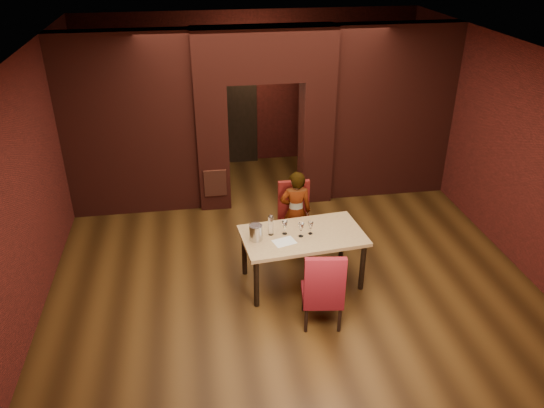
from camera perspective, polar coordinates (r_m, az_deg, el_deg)
The scene contains 25 objects.
floor at distance 8.48m, azimuth 1.26°, elevation -5.59°, with size 8.00×8.00×0.00m, color #4B2F12.
ceiling at distance 7.23m, azimuth 1.53°, elevation 16.10°, with size 7.00×8.00×0.04m, color silver.
wall_back at distance 11.45m, azimuth -2.30°, elevation 12.26°, with size 7.00×0.04×3.20m, color maroon.
wall_front at distance 4.46m, azimuth 11.06°, elevation -16.31°, with size 7.00×0.04×3.20m, color maroon.
wall_left at distance 7.91m, azimuth -24.43°, elevation 2.40°, with size 0.04×8.00×3.20m, color maroon.
wall_right at distance 9.00m, azimuth 23.99°, elevation 5.42°, with size 0.04×8.00×3.20m, color maroon.
pillar_left at distance 9.63m, azimuth -6.42°, elevation 6.21°, with size 0.55×0.55×2.30m, color maroon.
pillar_right at distance 9.88m, azimuth 4.71°, elevation 6.87°, with size 0.55×0.55×2.30m, color maroon.
lintel at distance 9.25m, azimuth -0.85°, elevation 15.85°, with size 2.45×0.55×0.90m, color maroon.
wing_wall_left at distance 9.53m, azimuth -15.14°, elevation 8.06°, with size 2.27×0.35×3.20m, color maroon.
wing_wall_right at distance 10.15m, azimuth 12.69°, elevation 9.55°, with size 2.27×0.35×3.20m, color maroon.
vent_panel at distance 9.60m, azimuth -6.12°, elevation 2.24°, with size 0.40×0.03×0.50m, color #A2472F.
rear_door at distance 11.52m, azimuth -4.21°, elevation 9.43°, with size 0.90×0.08×2.10m, color black.
rear_door_frame at distance 11.48m, azimuth -4.19°, elevation 9.37°, with size 1.02×0.04×2.22m, color black.
dining_table at distance 7.71m, azimuth 3.25°, elevation -5.81°, with size 1.71×0.96×0.80m, color tan.
chair_far at distance 8.40m, azimuth 2.55°, elevation -1.53°, with size 0.50×0.50×1.10m, color maroon.
chair_near at distance 6.91m, azimuth 5.44°, elevation -8.77°, with size 0.51×0.51×1.12m, color maroon.
person_seated at distance 8.30m, azimuth 2.55°, elevation -0.85°, with size 0.50×0.33×1.38m, color white.
wine_glass_a at distance 7.44m, azimuth 1.38°, elevation -2.54°, with size 0.08×0.08×0.21m, color white, non-canonical shape.
wine_glass_b at distance 7.39m, azimuth 3.14°, elevation -2.79°, with size 0.09×0.09×0.21m, color white, non-canonical shape.
wine_glass_c at distance 7.47m, azimuth 4.17°, elevation -2.58°, with size 0.08×0.08×0.19m, color silver, non-canonical shape.
tasting_sheet at distance 7.31m, azimuth 1.34°, elevation -4.09°, with size 0.30×0.22×0.00m, color white.
wine_bucket at distance 7.31m, azimuth -1.75°, elevation -3.09°, with size 0.18×0.18×0.22m, color #AFB0B7.
water_bottle at distance 7.40m, azimuth -0.13°, elevation -2.27°, with size 0.07×0.07×0.31m, color white.
potted_plant at distance 8.87m, azimuth 7.16°, elevation -2.62°, with size 0.37×0.32×0.41m, color #29691E.
Camera 1 is at (-1.31, -6.96, 4.66)m, focal length 35.00 mm.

